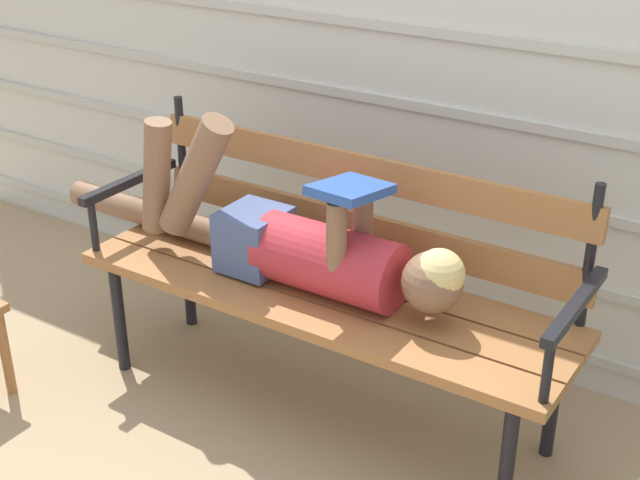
{
  "coord_description": "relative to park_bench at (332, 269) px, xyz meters",
  "views": [
    {
      "loc": [
        1.36,
        -2.03,
        1.87
      ],
      "look_at": [
        0.0,
        0.08,
        0.66
      ],
      "focal_mm": 48.94,
      "sensor_mm": 36.0,
      "label": 1
    }
  ],
  "objects": [
    {
      "name": "house_siding",
      "position": [
        -0.0,
        0.58,
        0.56
      ],
      "size": [
        5.2,
        0.08,
        2.16
      ],
      "color": "beige",
      "rests_on": "ground"
    },
    {
      "name": "park_bench",
      "position": [
        0.0,
        0.0,
        0.0
      ],
      "size": [
        1.72,
        0.52,
        0.94
      ],
      "color": "#9E6638",
      "rests_on": "ground"
    },
    {
      "name": "reclining_person",
      "position": [
        -0.12,
        -0.07,
        0.11
      ],
      "size": [
        1.68,
        0.26,
        0.55
      ],
      "color": "#B72D38"
    },
    {
      "name": "ground_plane",
      "position": [
        -0.0,
        -0.15,
        -0.52
      ],
      "size": [
        12.0,
        12.0,
        0.0
      ],
      "primitive_type": "plane",
      "color": "tan"
    }
  ]
}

